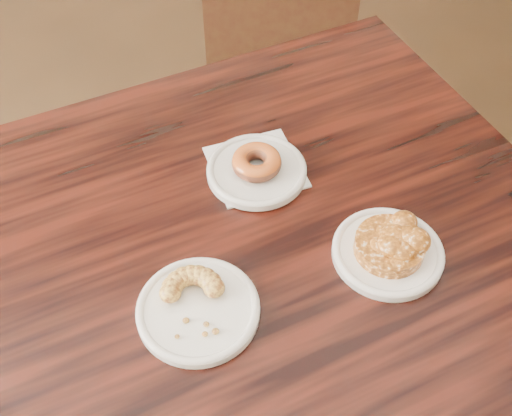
{
  "coord_description": "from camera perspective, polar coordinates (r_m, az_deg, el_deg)",
  "views": [
    {
      "loc": [
        0.06,
        -0.35,
        1.52
      ],
      "look_at": [
        0.15,
        0.25,
        0.8
      ],
      "focal_mm": 45.0,
      "sensor_mm": 36.0,
      "label": 1
    }
  ],
  "objects": [
    {
      "name": "cafe_table",
      "position": [
        1.28,
        1.86,
        -13.53
      ],
      "size": [
        1.14,
        1.14,
        0.75
      ],
      "primitive_type": "cube",
      "rotation": [
        0.0,
        0.0,
        0.31
      ],
      "color": "black",
      "rests_on": "floor"
    },
    {
      "name": "chair_far",
      "position": [
        1.87,
        1.49,
        15.11
      ],
      "size": [
        0.44,
        0.44,
        0.9
      ],
      "primitive_type": null,
      "rotation": [
        0.0,
        0.0,
        3.09
      ],
      "color": "black",
      "rests_on": "floor"
    },
    {
      "name": "napkin",
      "position": [
        1.06,
        -0.03,
        3.67
      ],
      "size": [
        0.17,
        0.17,
        0.0
      ],
      "primitive_type": "cube",
      "rotation": [
        0.0,
        0.0,
        0.2
      ],
      "color": "silver",
      "rests_on": "cafe_table"
    },
    {
      "name": "plate_donut",
      "position": [
        1.04,
        0.05,
        3.31
      ],
      "size": [
        0.16,
        0.16,
        0.01
      ],
      "primitive_type": "cylinder",
      "color": "silver",
      "rests_on": "napkin"
    },
    {
      "name": "plate_cruller",
      "position": [
        0.89,
        -5.16,
        -9.03
      ],
      "size": [
        0.17,
        0.17,
        0.01
      ],
      "primitive_type": "cylinder",
      "color": "white",
      "rests_on": "cafe_table"
    },
    {
      "name": "plate_fritter",
      "position": [
        0.96,
        11.62,
        -3.92
      ],
      "size": [
        0.16,
        0.16,
        0.01
      ],
      "primitive_type": "cylinder",
      "color": "white",
      "rests_on": "cafe_table"
    },
    {
      "name": "glazed_donut",
      "position": [
        1.03,
        0.05,
        4.08
      ],
      "size": [
        0.08,
        0.08,
        0.03
      ],
      "primitive_type": "torus",
      "color": "#9B4116",
      "rests_on": "plate_donut"
    },
    {
      "name": "apple_fritter",
      "position": [
        0.95,
        11.83,
        -3.1
      ],
      "size": [
        0.14,
        0.14,
        0.03
      ],
      "primitive_type": null,
      "color": "#4B2408",
      "rests_on": "plate_fritter"
    },
    {
      "name": "cruller_fragment",
      "position": [
        0.88,
        -5.25,
        -8.37
      ],
      "size": [
        0.1,
        0.1,
        0.03
      ],
      "primitive_type": null,
      "color": "#5C3012",
      "rests_on": "plate_cruller"
    }
  ]
}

